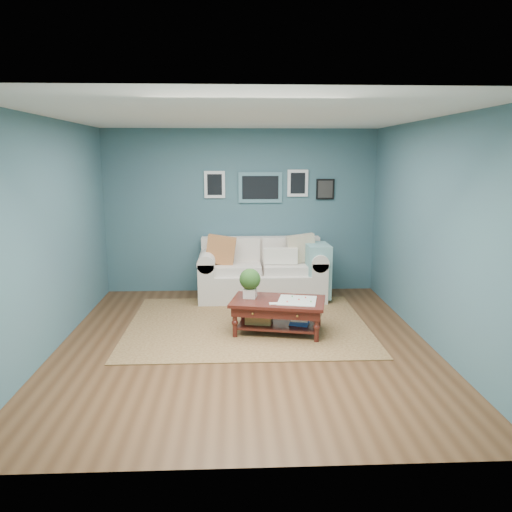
{
  "coord_description": "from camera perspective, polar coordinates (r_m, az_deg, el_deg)",
  "views": [
    {
      "loc": [
        -0.12,
        -5.79,
        2.25
      ],
      "look_at": [
        0.19,
        1.0,
        0.89
      ],
      "focal_mm": 35.0,
      "sensor_mm": 36.0,
      "label": 1
    }
  ],
  "objects": [
    {
      "name": "area_rug",
      "position": [
        6.86,
        -0.97,
        -7.82
      ],
      "size": [
        3.21,
        2.57,
        0.01
      ],
      "primitive_type": "cube",
      "color": "#563419",
      "rests_on": "ground"
    },
    {
      "name": "loveseat",
      "position": [
        8.05,
        1.29,
        -1.78
      ],
      "size": [
        2.06,
        0.93,
        1.06
      ],
      "color": "silver",
      "rests_on": "ground"
    },
    {
      "name": "coffee_table",
      "position": [
        6.47,
        1.98,
        -5.64
      ],
      "size": [
        1.3,
        0.93,
        0.83
      ],
      "rotation": [
        0.0,
        0.0,
        -0.21
      ],
      "color": "#381811",
      "rests_on": "ground"
    },
    {
      "name": "room_shell",
      "position": [
        5.92,
        -1.29,
        2.62
      ],
      "size": [
        5.0,
        5.02,
        2.7
      ],
      "color": "brown",
      "rests_on": "ground"
    }
  ]
}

